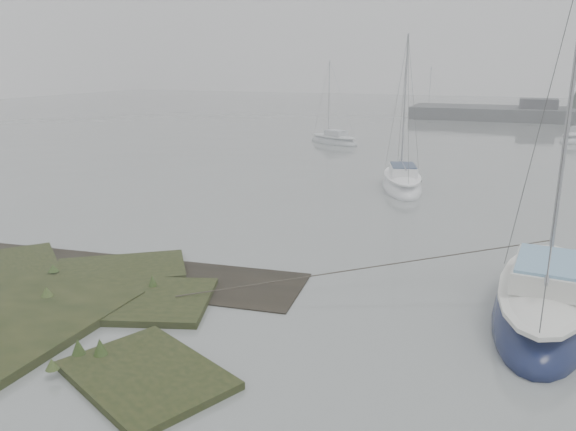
# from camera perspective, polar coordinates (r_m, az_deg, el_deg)

# --- Properties ---
(ground) EXTENTS (160.00, 160.00, 0.00)m
(ground) POSITION_cam_1_polar(r_m,az_deg,el_deg) (40.36, 11.00, 5.82)
(ground) COLOR slate
(ground) RESTS_ON ground
(sailboat_main) EXTENTS (3.10, 7.63, 10.50)m
(sailboat_main) POSITION_cam_1_polar(r_m,az_deg,el_deg) (16.40, 24.56, -8.10)
(sailboat_main) COLOR #11193A
(sailboat_main) RESTS_ON ground
(sailboat_white) EXTENTS (3.55, 6.33, 8.49)m
(sailboat_white) POSITION_cam_1_polar(r_m,az_deg,el_deg) (30.28, 11.49, 3.19)
(sailboat_white) COLOR white
(sailboat_white) RESTS_ON ground
(sailboat_far_a) EXTENTS (5.23, 3.90, 7.14)m
(sailboat_far_a) POSITION_cam_1_polar(r_m,az_deg,el_deg) (46.63, 4.67, 7.57)
(sailboat_far_a) COLOR #A3A9AD
(sailboat_far_a) RESTS_ON ground
(sailboat_far_c) EXTENTS (4.50, 3.99, 6.42)m
(sailboat_far_c) POSITION_cam_1_polar(r_m,az_deg,el_deg) (73.53, 14.39, 9.95)
(sailboat_far_c) COLOR silver
(sailboat_far_c) RESTS_ON ground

